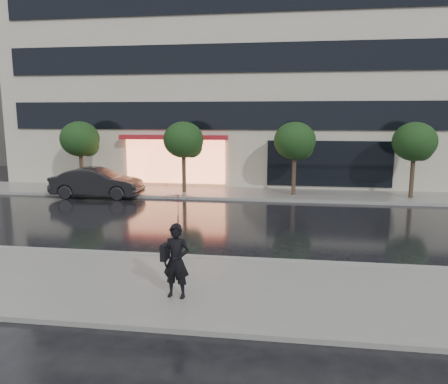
# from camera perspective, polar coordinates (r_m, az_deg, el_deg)

# --- Properties ---
(ground) EXTENTS (120.00, 120.00, 0.00)m
(ground) POSITION_cam_1_polar(r_m,az_deg,el_deg) (14.27, -2.79, -7.61)
(ground) COLOR black
(ground) RESTS_ON ground
(sidewalk_near) EXTENTS (60.00, 4.50, 0.12)m
(sidewalk_near) POSITION_cam_1_polar(r_m,az_deg,el_deg) (11.27, -6.04, -12.23)
(sidewalk_near) COLOR slate
(sidewalk_near) RESTS_ON ground
(sidewalk_far) EXTENTS (60.00, 3.50, 0.12)m
(sidewalk_far) POSITION_cam_1_polar(r_m,az_deg,el_deg) (24.12, 1.88, -0.18)
(sidewalk_far) COLOR slate
(sidewalk_far) RESTS_ON ground
(curb_near) EXTENTS (60.00, 0.25, 0.14)m
(curb_near) POSITION_cam_1_polar(r_m,az_deg,el_deg) (13.32, -3.63, -8.60)
(curb_near) COLOR gray
(curb_near) RESTS_ON ground
(curb_far) EXTENTS (60.00, 0.25, 0.14)m
(curb_far) POSITION_cam_1_polar(r_m,az_deg,el_deg) (22.41, 1.38, -0.94)
(curb_far) COLOR gray
(curb_far) RESTS_ON ground
(office_building) EXTENTS (30.00, 12.76, 18.00)m
(office_building) POSITION_cam_1_polar(r_m,az_deg,el_deg) (31.78, 3.62, 18.44)
(office_building) COLOR beige
(office_building) RESTS_ON ground
(tree_far_west) EXTENTS (2.20, 2.20, 3.99)m
(tree_far_west) POSITION_cam_1_polar(r_m,az_deg,el_deg) (26.12, -18.15, 6.44)
(tree_far_west) COLOR #33261C
(tree_far_west) RESTS_ON ground
(tree_mid_west) EXTENTS (2.20, 2.20, 3.99)m
(tree_mid_west) POSITION_cam_1_polar(r_m,az_deg,el_deg) (24.07, -5.16, 6.63)
(tree_mid_west) COLOR #33261C
(tree_mid_west) RESTS_ON ground
(tree_mid_east) EXTENTS (2.20, 2.20, 3.99)m
(tree_mid_east) POSITION_cam_1_polar(r_m,az_deg,el_deg) (23.42, 9.37, 6.44)
(tree_mid_east) COLOR #33261C
(tree_mid_east) RESTS_ON ground
(tree_far_east) EXTENTS (2.20, 2.20, 3.99)m
(tree_far_east) POSITION_cam_1_polar(r_m,az_deg,el_deg) (24.28, 23.74, 5.86)
(tree_far_east) COLOR #33261C
(tree_far_east) RESTS_ON ground
(parked_car) EXTENTS (4.80, 1.75, 1.57)m
(parked_car) POSITION_cam_1_polar(r_m,az_deg,el_deg) (24.09, -16.23, 1.16)
(parked_car) COLOR black
(parked_car) RESTS_ON ground
(pedestrian_with_umbrella) EXTENTS (1.09, 1.11, 2.47)m
(pedestrian_with_umbrella) POSITION_cam_1_polar(r_m,az_deg,el_deg) (10.02, -6.14, -4.96)
(pedestrian_with_umbrella) COLOR black
(pedestrian_with_umbrella) RESTS_ON sidewalk_near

